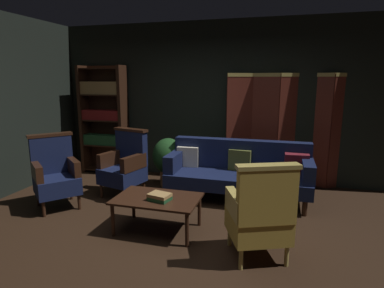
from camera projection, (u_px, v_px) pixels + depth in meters
The scene contains 12 objects.
ground_plane at pixel (173, 237), 3.73m from camera, with size 10.00×10.00×0.00m, color black.
back_wall at pixel (217, 102), 5.76m from camera, with size 7.20×0.10×2.80m, color black.
folding_screen at pixel (290, 128), 5.41m from camera, with size 2.10×0.43×1.90m.
bookshelf at pixel (104, 117), 6.16m from camera, with size 0.90×0.32×2.05m.
velvet_couch at pixel (239, 170), 4.87m from camera, with size 2.12×0.78×0.88m.
coffee_table at pixel (157, 201), 3.83m from camera, with size 1.00×0.64×0.42m.
armchair_gilt_accent at pixel (260, 214), 3.20m from camera, with size 0.76×0.76×1.04m.
armchair_wing_left at pixel (55, 173), 4.56m from camera, with size 0.81×0.81×1.04m.
armchair_wing_right at pixel (125, 165), 5.01m from camera, with size 0.71×0.71×1.04m.
potted_plant at pixel (168, 158), 5.48m from camera, with size 0.53×0.53×0.82m.
book_green_cloth at pixel (160, 198), 3.73m from camera, with size 0.24×0.18×0.04m, color #1E4C28.
book_tan_leather at pixel (160, 195), 3.72m from camera, with size 0.24×0.18×0.04m, color #9E7A47.
Camera 1 is at (1.14, -3.25, 1.81)m, focal length 30.07 mm.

